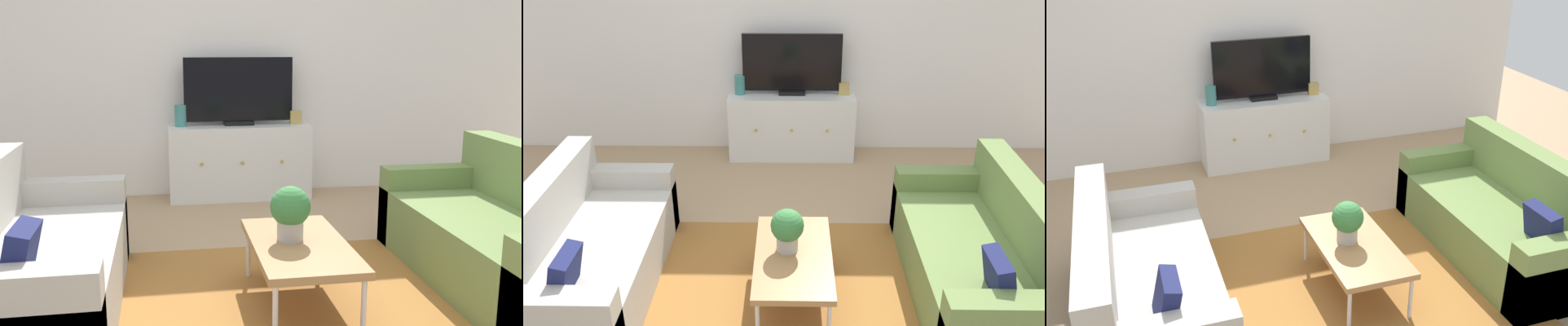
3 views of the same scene
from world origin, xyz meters
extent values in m
plane|color=tan|center=(0.00, 0.00, 0.00)|extent=(10.00, 10.00, 0.00)
cube|color=white|center=(0.00, 2.55, 1.35)|extent=(6.40, 0.12, 2.70)
cube|color=#9E662D|center=(0.00, -0.15, 0.01)|extent=(2.50, 1.90, 0.01)
cube|color=#B2ADA3|center=(-1.35, -0.10, 0.21)|extent=(0.85, 1.80, 0.43)
cube|color=#B2ADA3|center=(-1.68, -0.10, 0.42)|extent=(0.20, 1.80, 0.83)
cube|color=#B2ADA3|center=(-1.35, 0.71, 0.29)|extent=(0.85, 0.18, 0.59)
cube|color=#191E4C|center=(-1.30, -0.67, 0.55)|extent=(0.17, 0.30, 0.32)
cube|color=olive|center=(1.35, -0.10, 0.21)|extent=(0.85, 1.80, 0.43)
cube|color=olive|center=(1.68, -0.10, 0.42)|extent=(0.20, 1.80, 0.83)
cube|color=olive|center=(1.35, 0.71, 0.29)|extent=(0.85, 0.18, 0.59)
cube|color=olive|center=(1.35, -0.91, 0.29)|extent=(0.85, 0.18, 0.59)
cube|color=#191E4C|center=(1.30, -0.67, 0.55)|extent=(0.16, 0.30, 0.31)
cube|color=#A37547|center=(0.08, -0.20, 0.36)|extent=(0.53, 0.98, 0.04)
cylinder|color=silver|center=(-0.15, -0.65, 0.17)|extent=(0.03, 0.03, 0.34)
cylinder|color=silver|center=(0.30, -0.65, 0.17)|extent=(0.03, 0.03, 0.34)
cylinder|color=silver|center=(-0.15, 0.25, 0.17)|extent=(0.03, 0.03, 0.34)
cylinder|color=silver|center=(0.30, 0.25, 0.17)|extent=(0.03, 0.03, 0.34)
cylinder|color=#B7B2A8|center=(0.03, -0.15, 0.44)|extent=(0.15, 0.15, 0.11)
sphere|color=#387A3D|center=(0.03, -0.15, 0.58)|extent=(0.23, 0.23, 0.23)
cube|color=white|center=(0.06, 2.27, 0.35)|extent=(1.35, 0.44, 0.71)
sphere|color=#B79338|center=(-0.32, 2.04, 0.39)|extent=(0.03, 0.03, 0.03)
sphere|color=#B79338|center=(0.06, 2.04, 0.39)|extent=(0.03, 0.03, 0.03)
sphere|color=#B79338|center=(0.44, 2.04, 0.39)|extent=(0.03, 0.03, 0.03)
cube|color=black|center=(0.06, 2.29, 0.73)|extent=(0.28, 0.16, 0.04)
cube|color=black|center=(0.06, 2.29, 1.05)|extent=(1.04, 0.04, 0.60)
cylinder|color=teal|center=(-0.49, 2.27, 0.81)|extent=(0.11, 0.11, 0.20)
cube|color=tan|center=(0.61, 2.27, 0.77)|extent=(0.11, 0.07, 0.13)
camera|label=1|loc=(-0.66, -3.25, 1.48)|focal=40.32mm
camera|label=2|loc=(0.06, -3.34, 2.57)|focal=37.89mm
camera|label=3|loc=(-1.43, -3.58, 2.66)|focal=41.05mm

